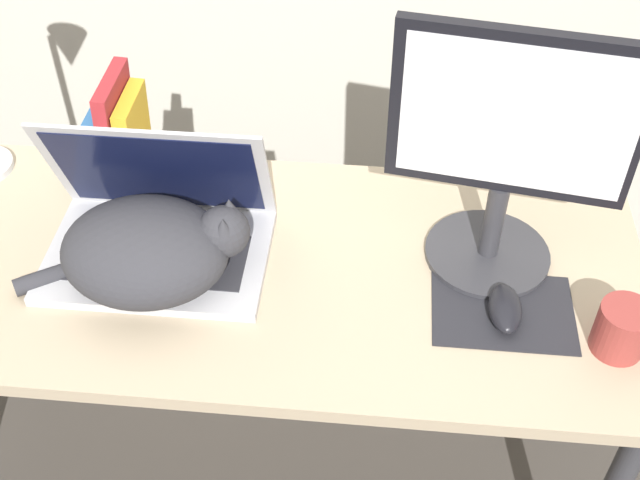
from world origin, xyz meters
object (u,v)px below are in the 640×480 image
(computer_mouse, at_px, (505,309))
(mug, at_px, (624,329))
(cat, at_px, (150,250))
(external_monitor, at_px, (508,148))
(laptop, at_px, (158,230))
(book_row, at_px, (119,138))

(computer_mouse, bearing_deg, mug, -15.00)
(cat, xyz_separation_m, computer_mouse, (0.61, -0.03, -0.05))
(external_monitor, distance_m, computer_mouse, 0.27)
(laptop, height_order, mug, laptop)
(mug, bearing_deg, computer_mouse, 165.00)
(laptop, distance_m, cat, 0.08)
(cat, distance_m, computer_mouse, 0.61)
(computer_mouse, bearing_deg, cat, 177.31)
(external_monitor, height_order, computer_mouse, external_monitor)
(external_monitor, bearing_deg, computer_mouse, -82.00)
(book_row, relative_size, mug, 1.91)
(cat, bearing_deg, external_monitor, 11.19)
(cat, distance_m, book_row, 0.30)
(laptop, xyz_separation_m, mug, (0.80, -0.15, -0.01))
(cat, height_order, computer_mouse, cat)
(laptop, height_order, computer_mouse, laptop)
(computer_mouse, relative_size, mug, 0.86)
(mug, bearing_deg, book_row, 159.36)
(cat, bearing_deg, mug, -5.57)
(computer_mouse, relative_size, book_row, 0.45)
(cat, xyz_separation_m, external_monitor, (0.59, 0.12, 0.17))
(computer_mouse, xyz_separation_m, book_row, (-0.73, 0.30, 0.08))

